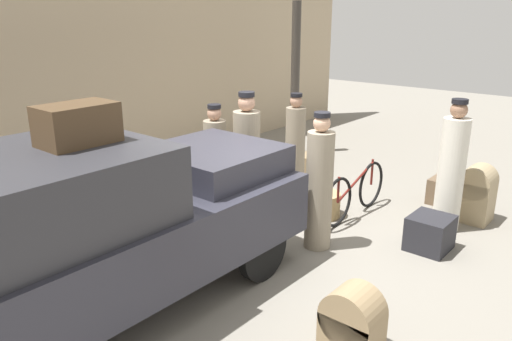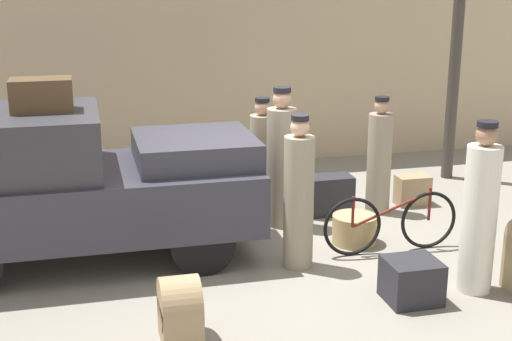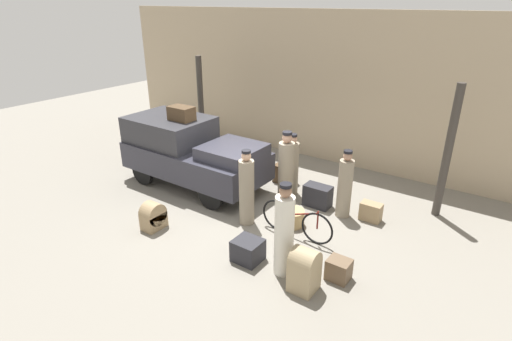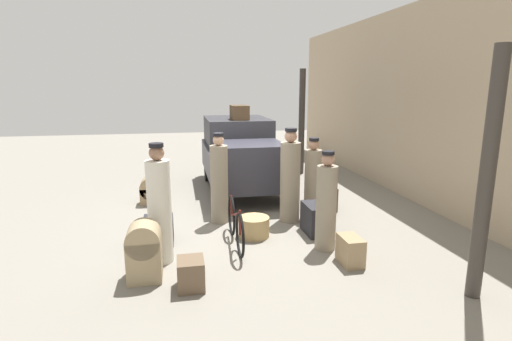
# 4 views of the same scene
# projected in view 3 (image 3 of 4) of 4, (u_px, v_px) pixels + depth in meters

# --- Properties ---
(ground_plane) EXTENTS (30.00, 30.00, 0.00)m
(ground_plane) POSITION_uv_depth(u_px,v_px,m) (245.00, 206.00, 9.93)
(ground_plane) COLOR gray
(station_building_facade) EXTENTS (16.00, 0.15, 4.50)m
(station_building_facade) POSITION_uv_depth(u_px,v_px,m) (324.00, 88.00, 12.10)
(station_building_facade) COLOR tan
(station_building_facade) RESTS_ON ground
(canopy_pillar_left) EXTENTS (0.18, 0.18, 3.14)m
(canopy_pillar_left) POSITION_uv_depth(u_px,v_px,m) (201.00, 106.00, 12.88)
(canopy_pillar_left) COLOR #38332D
(canopy_pillar_left) RESTS_ON ground
(canopy_pillar_right) EXTENTS (0.18, 0.18, 3.14)m
(canopy_pillar_right) POSITION_uv_depth(u_px,v_px,m) (448.00, 153.00, 8.95)
(canopy_pillar_right) COLOR #38332D
(canopy_pillar_right) RESTS_ON ground
(truck) EXTENTS (3.98, 1.79, 1.79)m
(truck) POSITION_uv_depth(u_px,v_px,m) (190.00, 151.00, 10.78)
(truck) COLOR black
(truck) RESTS_ON ground
(bicycle) EXTENTS (1.72, 0.04, 0.77)m
(bicycle) POSITION_uv_depth(u_px,v_px,m) (296.00, 221.00, 8.54)
(bicycle) COLOR black
(bicycle) RESTS_ON ground
(wicker_basket) EXTENTS (0.55, 0.55, 0.36)m
(wicker_basket) POSITION_uv_depth(u_px,v_px,m) (292.00, 217.00, 9.06)
(wicker_basket) COLOR tan
(wicker_basket) RESTS_ON ground
(conductor_in_dark_uniform) EXTENTS (0.34, 0.34, 1.78)m
(conductor_in_dark_uniform) POSITION_uv_depth(u_px,v_px,m) (247.00, 190.00, 8.89)
(conductor_in_dark_uniform) COLOR gray
(conductor_in_dark_uniform) RESTS_ON ground
(porter_standing_middle) EXTENTS (0.34, 0.34, 1.64)m
(porter_standing_middle) POSITION_uv_depth(u_px,v_px,m) (292.00, 167.00, 10.31)
(porter_standing_middle) COLOR gray
(porter_standing_middle) RESTS_ON ground
(porter_lifting_near_truck) EXTENTS (0.39, 0.39, 1.86)m
(porter_lifting_near_truck) POSITION_uv_depth(u_px,v_px,m) (286.00, 171.00, 9.82)
(porter_lifting_near_truck) COLOR gray
(porter_lifting_near_truck) RESTS_ON ground
(porter_with_bicycle) EXTENTS (0.34, 0.34, 1.65)m
(porter_with_bicycle) POSITION_uv_depth(u_px,v_px,m) (345.00, 186.00, 9.22)
(porter_with_bicycle) COLOR gray
(porter_with_bicycle) RESTS_ON ground
(porter_carrying_trunk) EXTENTS (0.36, 0.36, 1.84)m
(porter_carrying_trunk) POSITION_uv_depth(u_px,v_px,m) (284.00, 233.00, 7.21)
(porter_carrying_trunk) COLOR silver
(porter_carrying_trunk) RESTS_ON ground
(suitcase_small_leather) EXTENTS (0.41, 0.36, 0.41)m
(suitcase_small_leather) POSITION_uv_depth(u_px,v_px,m) (339.00, 269.00, 7.29)
(suitcase_small_leather) COLOR brown
(suitcase_small_leather) RESTS_ON ground
(suitcase_black_upright) EXTENTS (0.62, 0.35, 0.51)m
(suitcase_black_upright) POSITION_uv_depth(u_px,v_px,m) (285.00, 174.00, 11.11)
(suitcase_black_upright) COLOR #4C3823
(suitcase_black_upright) RESTS_ON ground
(trunk_wicker_pale) EXTENTS (0.54, 0.50, 0.45)m
(trunk_wicker_pale) POSITION_uv_depth(u_px,v_px,m) (248.00, 250.00, 7.81)
(trunk_wicker_pale) COLOR #232328
(trunk_wicker_pale) RESTS_ON ground
(trunk_umber_medium) EXTENTS (0.66, 0.39, 0.55)m
(trunk_umber_medium) POSITION_uv_depth(u_px,v_px,m) (318.00, 196.00, 9.85)
(trunk_umber_medium) COLOR #232328
(trunk_umber_medium) RESTS_ON ground
(trunk_barrel_dark) EXTENTS (0.37, 0.51, 0.63)m
(trunk_barrel_dark) POSITION_uv_depth(u_px,v_px,m) (153.00, 216.00, 8.88)
(trunk_barrel_dark) COLOR #937A56
(trunk_barrel_dark) RESTS_ON ground
(trunk_large_brown) EXTENTS (0.45, 0.46, 0.84)m
(trunk_large_brown) POSITION_uv_depth(u_px,v_px,m) (304.00, 269.00, 6.93)
(trunk_large_brown) COLOR #9E8966
(trunk_large_brown) RESTS_ON ground
(suitcase_tan_flat) EXTENTS (0.48, 0.29, 0.43)m
(suitcase_tan_flat) POSITION_uv_depth(u_px,v_px,m) (371.00, 212.00, 9.24)
(suitcase_tan_flat) COLOR #937A56
(suitcase_tan_flat) RESTS_ON ground
(trunk_on_truck_roof) EXTENTS (0.67, 0.43, 0.36)m
(trunk_on_truck_roof) POSITION_uv_depth(u_px,v_px,m) (181.00, 113.00, 10.51)
(trunk_on_truck_roof) COLOR #4C3823
(trunk_on_truck_roof) RESTS_ON truck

